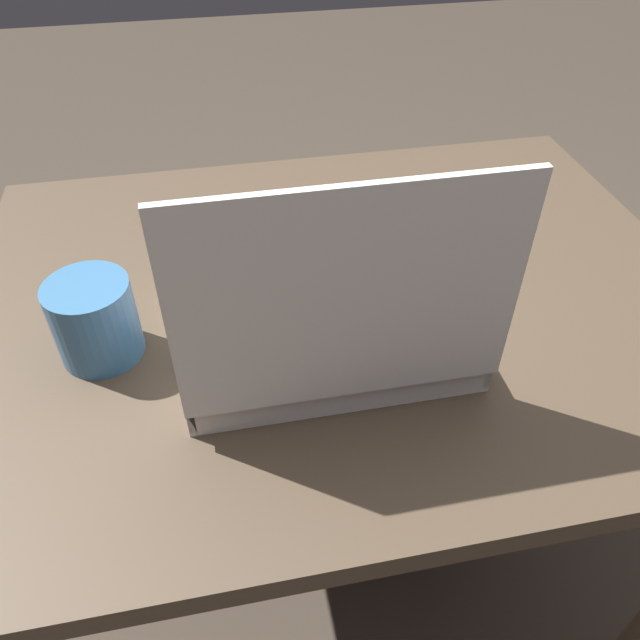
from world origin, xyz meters
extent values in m
plane|color=#42382D|center=(0.00, 0.00, 0.00)|extent=(8.00, 8.00, 0.00)
cube|color=#4C3D2D|center=(0.00, 0.00, 0.75)|extent=(0.96, 0.75, 0.03)
cylinder|color=#4C3D2D|center=(-0.43, -0.33, 0.37)|extent=(0.06, 0.06, 0.73)
cylinder|color=#4C3D2D|center=(0.43, -0.33, 0.37)|extent=(0.06, 0.06, 0.73)
cube|color=white|center=(0.04, 0.07, 0.76)|extent=(0.33, 0.27, 0.01)
cube|color=white|center=(0.04, -0.06, 0.78)|extent=(0.33, 0.01, 0.03)
cube|color=white|center=(0.04, 0.20, 0.78)|extent=(0.33, 0.01, 0.03)
cube|color=white|center=(-0.12, 0.07, 0.78)|extent=(0.01, 0.27, 0.03)
cube|color=white|center=(0.20, 0.07, 0.78)|extent=(0.01, 0.27, 0.03)
cube|color=white|center=(0.04, 0.21, 0.92)|extent=(0.33, 0.01, 0.24)
ellipsoid|color=#381E11|center=(-0.07, 0.01, 0.78)|extent=(0.07, 0.07, 0.03)
ellipsoid|color=pink|center=(0.00, 0.01, 0.78)|extent=(0.07, 0.07, 0.03)
torus|color=#9E6633|center=(0.08, 0.00, 0.78)|extent=(0.07, 0.07, 0.02)
ellipsoid|color=pink|center=(0.16, 0.01, 0.78)|extent=(0.07, 0.07, 0.03)
torus|color=black|center=(-0.08, 0.13, 0.78)|extent=(0.07, 0.07, 0.02)
torus|color=white|center=(0.00, 0.14, 0.78)|extent=(0.07, 0.07, 0.02)
torus|color=black|center=(0.08, 0.13, 0.78)|extent=(0.07, 0.07, 0.02)
ellipsoid|color=pink|center=(0.16, 0.14, 0.79)|extent=(0.07, 0.07, 0.04)
cylinder|color=teal|center=(0.30, 0.06, 0.81)|extent=(0.09, 0.09, 0.10)
cylinder|color=black|center=(0.30, 0.06, 0.86)|extent=(0.08, 0.08, 0.01)
camera|label=1|loc=(0.15, 0.62, 1.28)|focal=35.00mm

